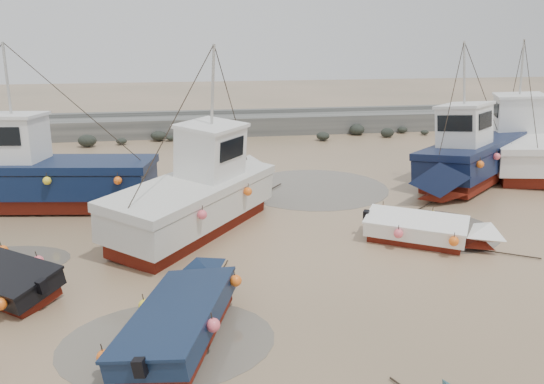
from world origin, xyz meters
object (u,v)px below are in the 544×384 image
(cabin_boat_1, at_px, (202,191))
(cabin_boat_2, at_px, (471,156))
(cabin_boat_3, at_px, (519,142))
(dinghy_5, at_px, (428,227))
(cabin_boat_0, at_px, (30,175))
(person, at_px, (231,217))
(dinghy_1, at_px, (186,311))

(cabin_boat_1, distance_m, cabin_boat_2, 12.39)
(cabin_boat_2, bearing_deg, cabin_boat_3, -97.69)
(dinghy_5, relative_size, cabin_boat_0, 0.44)
(dinghy_5, distance_m, cabin_boat_1, 7.64)
(cabin_boat_0, relative_size, cabin_boat_1, 1.30)
(dinghy_5, height_order, person, dinghy_5)
(dinghy_1, relative_size, cabin_boat_3, 0.61)
(cabin_boat_1, distance_m, person, 1.90)
(cabin_boat_1, relative_size, person, 5.15)
(dinghy_1, xyz_separation_m, cabin_boat_0, (-5.94, 10.03, 0.76))
(cabin_boat_1, bearing_deg, cabin_boat_3, 57.57)
(dinghy_1, height_order, dinghy_5, same)
(person, bearing_deg, dinghy_1, 75.59)
(dinghy_5, height_order, cabin_boat_3, cabin_boat_3)
(person, bearing_deg, cabin_boat_3, -163.25)
(cabin_boat_2, xyz_separation_m, person, (-10.84, -2.66, -1.34))
(dinghy_5, bearing_deg, cabin_boat_1, -78.78)
(cabin_boat_0, xyz_separation_m, cabin_boat_2, (18.41, 0.25, 0.04))
(cabin_boat_3, distance_m, person, 15.66)
(dinghy_1, height_order, cabin_boat_0, cabin_boat_0)
(cabin_boat_3, relative_size, person, 5.95)
(cabin_boat_2, bearing_deg, dinghy_5, 102.61)
(dinghy_1, distance_m, cabin_boat_1, 6.85)
(cabin_boat_0, xyz_separation_m, cabin_boat_3, (22.31, 2.69, 0.03))
(cabin_boat_1, xyz_separation_m, cabin_boat_3, (15.78, 5.95, -0.01))
(dinghy_1, distance_m, cabin_boat_3, 20.75)
(cabin_boat_1, distance_m, cabin_boat_3, 16.87)
(dinghy_1, xyz_separation_m, dinghy_5, (7.72, 4.13, 0.02))
(cabin_boat_1, relative_size, cabin_boat_2, 1.01)
(cabin_boat_2, distance_m, person, 11.24)
(dinghy_1, distance_m, person, 7.81)
(cabin_boat_1, relative_size, cabin_boat_3, 0.87)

